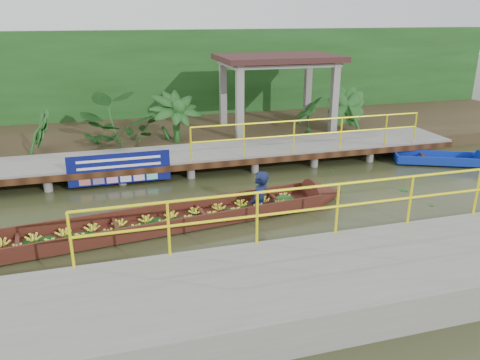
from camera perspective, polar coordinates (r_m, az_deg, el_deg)
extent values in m
plane|color=#272E17|center=(11.83, 1.16, -3.47)|extent=(80.00, 80.00, 0.00)
cube|color=#332C19|center=(18.71, -5.61, 5.90)|extent=(30.00, 8.00, 0.45)
cube|color=slate|center=(14.85, -2.79, 3.42)|extent=(16.00, 2.00, 0.15)
cube|color=black|center=(13.95, -1.84, 2.00)|extent=(16.00, 0.12, 0.18)
cylinder|color=#FEEF0D|center=(14.58, 8.68, 7.27)|extent=(7.50, 0.05, 0.05)
cylinder|color=#FEEF0D|center=(14.68, 8.59, 5.56)|extent=(7.50, 0.05, 0.05)
cylinder|color=#FEEF0D|center=(14.69, 8.58, 5.37)|extent=(0.05, 0.05, 1.00)
cylinder|color=slate|center=(14.10, -26.41, -0.77)|extent=(0.24, 0.24, 0.55)
cylinder|color=slate|center=(15.60, -25.49, 1.20)|extent=(0.24, 0.24, 0.55)
cylinder|color=slate|center=(13.84, -18.30, -0.02)|extent=(0.24, 0.24, 0.55)
cylinder|color=slate|center=(15.37, -18.16, 1.91)|extent=(0.24, 0.24, 0.55)
cylinder|color=slate|center=(13.88, -10.06, 0.74)|extent=(0.24, 0.24, 0.55)
cylinder|color=slate|center=(15.39, -10.73, 2.60)|extent=(0.24, 0.24, 0.55)
cylinder|color=slate|center=(14.19, -2.03, 1.47)|extent=(0.24, 0.24, 0.55)
cylinder|color=slate|center=(15.68, -3.45, 3.22)|extent=(0.24, 0.24, 0.55)
cylinder|color=slate|center=(14.77, 5.53, 2.13)|extent=(0.24, 0.24, 0.55)
cylinder|color=slate|center=(16.21, 3.48, 3.77)|extent=(0.24, 0.24, 0.55)
cylinder|color=slate|center=(15.59, 12.40, 2.70)|extent=(0.24, 0.24, 0.55)
cylinder|color=slate|center=(16.96, 9.89, 4.23)|extent=(0.24, 0.24, 0.55)
cylinder|color=slate|center=(16.61, 18.51, 3.17)|extent=(0.24, 0.24, 0.55)
cylinder|color=slate|center=(17.90, 15.70, 4.60)|extent=(0.24, 0.24, 0.55)
cylinder|color=slate|center=(14.19, -2.03, 1.47)|extent=(0.24, 0.24, 0.55)
cube|color=slate|center=(8.66, 16.09, -11.32)|extent=(18.00, 2.40, 0.70)
cylinder|color=#FEEF0D|center=(8.98, 13.12, -0.37)|extent=(10.00, 0.05, 0.05)
cylinder|color=#FEEF0D|center=(9.14, 12.90, -3.02)|extent=(10.00, 0.05, 0.05)
cylinder|color=#FEEF0D|center=(9.16, 12.88, -3.31)|extent=(0.05, 0.05, 1.00)
cube|color=slate|center=(16.40, -0.02, 8.95)|extent=(0.25, 0.25, 2.80)
cube|color=slate|center=(17.71, 11.40, 9.37)|extent=(0.25, 0.25, 2.80)
cube|color=slate|center=(18.68, -2.08, 10.26)|extent=(0.25, 0.25, 2.80)
cube|color=slate|center=(19.84, 8.24, 10.63)|extent=(0.25, 0.25, 2.80)
cube|color=slate|center=(17.90, 4.60, 14.00)|extent=(4.00, 2.60, 0.12)
cube|color=#371D1B|center=(17.88, 4.62, 14.64)|extent=(4.40, 3.00, 0.20)
cube|color=#194014|center=(20.81, -7.08, 12.21)|extent=(30.00, 0.80, 4.00)
cube|color=#33140D|center=(10.94, -9.60, -5.43)|extent=(8.05, 1.98, 0.06)
cube|color=#33140D|center=(11.33, -10.25, -3.79)|extent=(7.94, 1.05, 0.34)
cube|color=#33140D|center=(10.44, -8.98, -5.82)|extent=(7.94, 1.05, 0.34)
cone|color=#33140D|center=(12.56, 10.43, -1.71)|extent=(1.11, 1.08, 0.96)
ellipsoid|color=#194014|center=(11.95, 5.41, -2.50)|extent=(0.61, 0.51, 0.26)
imported|color=#10183C|center=(11.34, 2.43, 1.05)|extent=(0.79, 0.81, 1.88)
cube|color=#0E279A|center=(16.61, 22.89, 2.14)|extent=(2.75, 1.80, 0.09)
cube|color=#0E279A|center=(16.95, 22.62, 2.89)|extent=(2.46, 1.12, 0.27)
cube|color=#0E279A|center=(16.21, 23.28, 2.08)|extent=(2.46, 1.12, 0.27)
cube|color=#0E279A|center=(16.27, 18.43, 2.75)|extent=(0.37, 0.75, 0.27)
cube|color=black|center=(16.45, 21.47, 2.70)|extent=(0.40, 0.77, 0.04)
cube|color=navy|center=(13.51, -14.45, 1.37)|extent=(2.81, 0.03, 0.88)
cube|color=white|center=(13.41, -14.55, 2.43)|extent=(2.29, 0.01, 0.07)
cube|color=white|center=(13.47, -14.47, 1.62)|extent=(2.29, 0.01, 0.07)
imported|color=#194014|center=(16.22, -23.93, 5.95)|extent=(1.31, 1.31, 1.64)
imported|color=#194014|center=(16.05, -15.06, 6.84)|extent=(1.31, 1.31, 1.64)
imported|color=#194014|center=(16.20, -7.93, 7.44)|extent=(1.31, 1.31, 1.64)
imported|color=#194014|center=(17.58, 8.56, 8.37)|extent=(1.31, 1.31, 1.64)
imported|color=#194014|center=(18.25, 12.91, 8.51)|extent=(1.31, 1.31, 1.64)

